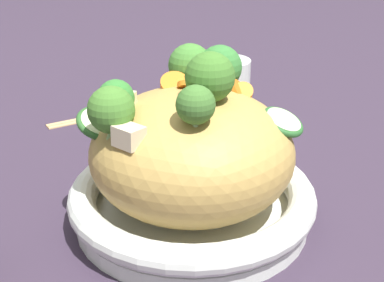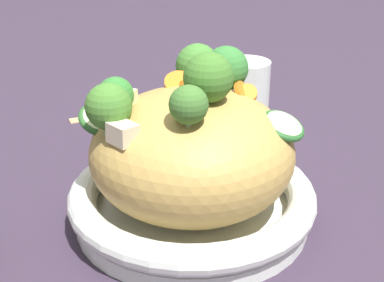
# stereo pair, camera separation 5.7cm
# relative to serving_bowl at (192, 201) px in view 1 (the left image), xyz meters

# --- Properties ---
(ground_plane) EXTENTS (3.00, 3.00, 0.00)m
(ground_plane) POSITION_rel_serving_bowl_xyz_m (0.00, 0.00, -0.02)
(ground_plane) COLOR #342839
(serving_bowl) EXTENTS (0.26, 0.26, 0.05)m
(serving_bowl) POSITION_rel_serving_bowl_xyz_m (0.00, 0.00, 0.00)
(serving_bowl) COLOR white
(serving_bowl) RESTS_ON ground_plane
(noodle_heap) EXTENTS (0.21, 0.21, 0.13)m
(noodle_heap) POSITION_rel_serving_bowl_xyz_m (-0.00, 0.00, 0.06)
(noodle_heap) COLOR tan
(noodle_heap) RESTS_ON serving_bowl
(broccoli_florets) EXTENTS (0.18, 0.18, 0.08)m
(broccoli_florets) POSITION_rel_serving_bowl_xyz_m (-0.01, -0.01, 0.13)
(broccoli_florets) COLOR #9EBE7A
(broccoli_florets) RESTS_ON serving_bowl
(carrot_coins) EXTENTS (0.08, 0.10, 0.03)m
(carrot_coins) POSITION_rel_serving_bowl_xyz_m (-0.03, 0.02, 0.12)
(carrot_coins) COLOR orange
(carrot_coins) RESTS_ON serving_bowl
(zucchini_slices) EXTENTS (0.15, 0.24, 0.04)m
(zucchini_slices) POSITION_rel_serving_bowl_xyz_m (-0.01, 0.00, 0.09)
(zucchini_slices) COLOR beige
(zucchini_slices) RESTS_ON serving_bowl
(chicken_chunks) EXTENTS (0.12, 0.14, 0.04)m
(chicken_chunks) POSITION_rel_serving_bowl_xyz_m (-0.00, -0.04, 0.11)
(chicken_chunks) COLOR beige
(chicken_chunks) RESTS_ON serving_bowl
(chopsticks_pair) EXTENTS (0.09, 0.23, 0.01)m
(chopsticks_pair) POSITION_rel_serving_bowl_xyz_m (-0.33, -0.04, -0.02)
(chopsticks_pair) COLOR tan
(chopsticks_pair) RESTS_ON ground_plane
(drinking_glass) EXTENTS (0.07, 0.07, 0.10)m
(drinking_glass) POSITION_rel_serving_bowl_xyz_m (-0.24, 0.10, 0.03)
(drinking_glass) COLOR silver
(drinking_glass) RESTS_ON ground_plane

